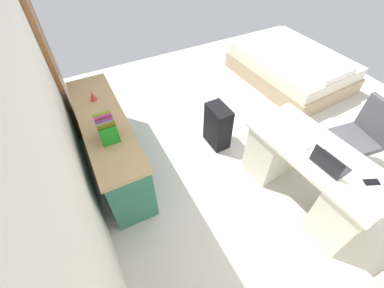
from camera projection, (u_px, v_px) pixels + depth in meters
name	position (u px, v px, depth m)	size (l,w,h in m)	color
ground_plane	(257.00, 136.00, 3.76)	(5.61, 5.61, 0.00)	beige
wall_back	(47.00, 107.00, 2.03)	(4.17, 0.10, 2.77)	white
door_wooden	(51.00, 59.00, 3.25)	(0.88, 0.05, 2.04)	brown
desk	(308.00, 174.00, 2.82)	(1.50, 0.79, 0.74)	silver
office_chair	(356.00, 141.00, 3.11)	(0.52, 0.52, 0.94)	black
credenza	(111.00, 145.00, 3.10)	(1.80, 0.48, 0.80)	#2D7056
bed	(291.00, 67.00, 4.58)	(1.98, 1.51, 0.58)	tan
suitcase_black	(218.00, 126.00, 3.46)	(0.36, 0.22, 0.61)	black
laptop	(329.00, 163.00, 2.41)	(0.33, 0.25, 0.21)	#333338
computer_mouse	(308.00, 146.00, 2.60)	(0.06, 0.10, 0.03)	white
cell_phone_near_laptop	(372.00, 182.00, 2.32)	(0.07, 0.14, 0.01)	black
book_row	(107.00, 128.00, 2.55)	(0.24, 0.17, 0.24)	#1C851F
figurine_small	(93.00, 96.00, 3.00)	(0.08, 0.08, 0.11)	red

